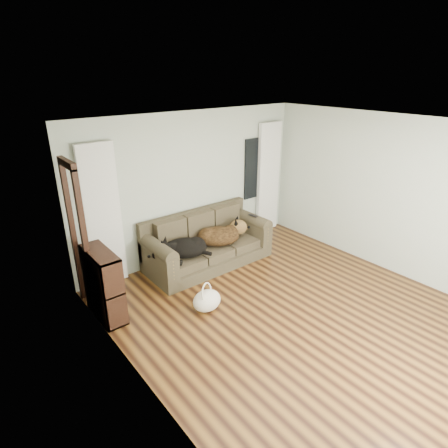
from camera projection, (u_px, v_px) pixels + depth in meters
floor at (294, 314)px, 5.33m from camera, size 5.00×5.00×0.00m
ceiling at (311, 127)px, 4.33m from camera, size 5.00×5.00×0.00m
wall_back at (193, 186)px, 6.63m from camera, size 4.50×0.04×2.60m
wall_left at (144, 289)px, 3.53m from camera, size 0.04×5.00×2.60m
wall_right at (393, 196)px, 6.12m from camera, size 0.04×5.00×2.60m
curtain_left at (103, 217)px, 5.66m from camera, size 0.55×0.08×2.25m
curtain_right at (268, 178)px, 7.67m from camera, size 0.55×0.08×2.25m
window_pane at (254, 168)px, 7.41m from camera, size 0.50×0.03×1.20m
door_casing at (79, 240)px, 5.14m from camera, size 0.07×0.60×2.10m
sofa at (208, 240)px, 6.54m from camera, size 2.22×0.96×0.91m
dog_black_lab at (183, 249)px, 6.15m from camera, size 0.88×0.81×0.31m
dog_shepherd at (220, 236)px, 6.61m from camera, size 0.96×0.87×0.35m
tv_remote at (253, 216)px, 6.88m from camera, size 0.07×0.18×0.02m
tote_bag at (207, 300)px, 5.35m from camera, size 0.48×0.40×0.31m
bookshelf at (103, 284)px, 5.12m from camera, size 0.38×0.82×0.99m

